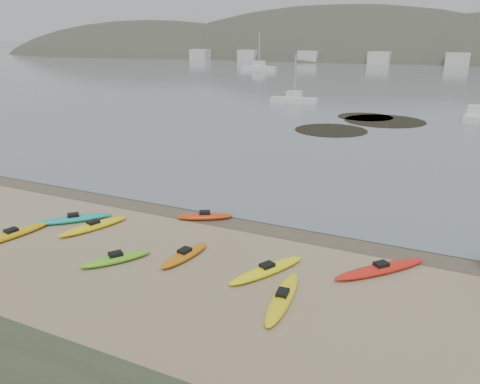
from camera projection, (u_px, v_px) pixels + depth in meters
The scene contains 7 objects.
ground at pixel (240, 219), 24.40m from camera, with size 600.00×600.00×0.00m, color tan.
wet_sand at pixel (238, 221), 24.14m from camera, with size 60.00×60.00×0.00m, color brown.
water at pixel (454, 51), 281.18m from camera, with size 1200.00×1200.00×0.00m, color slate.
kayaks at pixel (175, 247), 20.75m from camera, with size 18.82×8.95×0.34m.
kelp_mats at pixel (364, 123), 51.21m from camera, with size 12.10×16.46×0.04m.
moored_boats at pixel (419, 78), 99.49m from camera, with size 88.88×86.40×1.36m.
far_town at pixel (457, 59), 145.43m from camera, with size 199.00×5.00×4.00m.
Camera 1 is at (9.75, -20.47, 9.11)m, focal length 35.00 mm.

